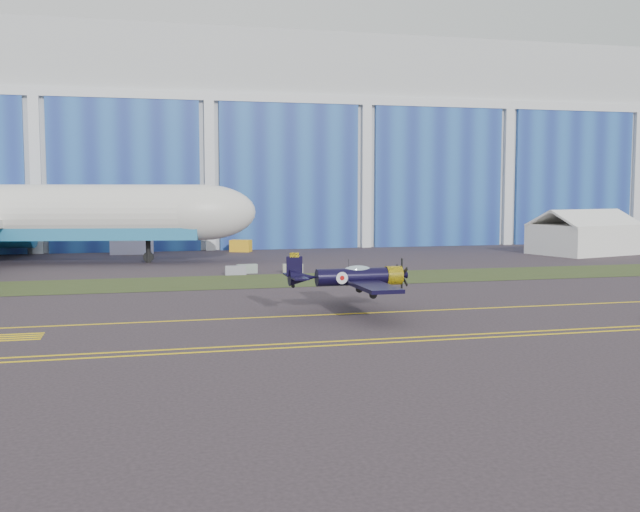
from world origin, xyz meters
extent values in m
plane|color=#382E34|center=(0.00, 0.00, 0.00)|extent=(260.00, 260.00, 0.00)
cube|color=#475128|center=(0.00, 14.00, 0.02)|extent=(260.00, 10.00, 0.02)
cube|color=silver|center=(0.00, 72.00, 15.00)|extent=(220.00, 45.00, 30.00)
cube|color=#233C94|center=(0.00, 49.20, 10.00)|extent=(220.00, 0.60, 20.00)
cube|color=silver|center=(0.00, 49.15, 20.60)|extent=(220.00, 0.70, 1.20)
cube|color=yellow|center=(0.00, -5.00, 0.01)|extent=(200.00, 0.20, 0.02)
cube|color=yellow|center=(0.00, -14.50, 0.01)|extent=(80.00, 0.20, 0.02)
cube|color=yellow|center=(0.00, -13.50, 0.01)|extent=(80.00, 0.20, 0.02)
cube|color=silver|center=(-10.30, 45.65, 1.15)|extent=(5.44, 2.44, 2.31)
cube|color=yellow|center=(3.67, 46.01, 0.78)|extent=(3.12, 2.62, 1.56)
cube|color=#81959E|center=(56.10, 42.15, 0.80)|extent=(2.67, 1.44, 1.59)
cube|color=gray|center=(-0.52, 19.21, 0.45)|extent=(2.01, 0.63, 0.90)
cube|color=gray|center=(0.77, 20.40, 0.45)|extent=(2.07, 0.89, 0.90)
cube|color=gray|center=(5.21, 19.69, 0.45)|extent=(2.03, 0.72, 0.90)
camera|label=1|loc=(-9.77, -52.25, 8.27)|focal=42.00mm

